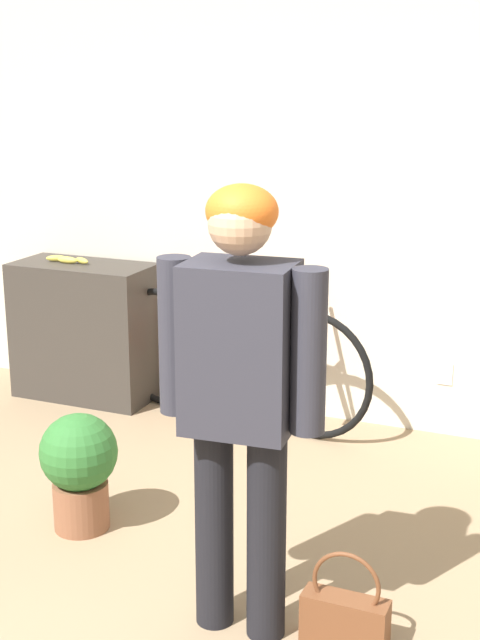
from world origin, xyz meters
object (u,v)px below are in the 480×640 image
bicycle (233,356)px  potted_plant (79,465)px  person (240,376)px  handbag (345,616)px  banana (68,260)px

bicycle → potted_plant: bicycle is taller
person → bicycle: person is taller
person → handbag: 0.92m
bicycle → potted_plant: bearing=-86.4°
potted_plant → handbag: bearing=-15.4°
bicycle → handbag: bearing=-48.1°
person → handbag: size_ratio=4.45×
person → banana: 2.64m
banana → potted_plant: (0.98, -1.44, -0.56)m
bicycle → handbag: size_ratio=4.75×
banana → person: bearing=-44.1°
bicycle → banana: banana is taller
handbag → potted_plant: bearing=164.6°
bicycle → banana: 1.18m
banana → potted_plant: 1.82m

